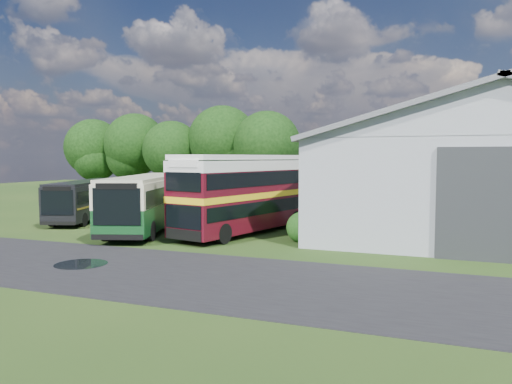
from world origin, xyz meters
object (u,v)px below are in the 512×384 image
at_px(bus_maroon_double, 246,194).
at_px(bus_dark_single, 88,199).
at_px(bus_green_single, 149,201).
at_px(storage_shed, 485,163).

xyz_separation_m(bus_maroon_double, bus_dark_single, (-13.16, 1.75, -0.82)).
relative_size(bus_green_single, bus_dark_single, 1.19).
bearing_deg(bus_maroon_double, bus_dark_single, -174.50).
bearing_deg(bus_green_single, bus_dark_single, 140.78).
relative_size(bus_green_single, bus_maroon_double, 1.12).
xyz_separation_m(storage_shed, bus_dark_single, (-26.53, -6.58, -2.65)).
distance_m(storage_shed, bus_dark_single, 27.47).
distance_m(storage_shed, bus_green_single, 21.78).
bearing_deg(bus_dark_single, bus_maroon_double, -26.71).
bearing_deg(bus_maroon_double, storage_shed, 44.98).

